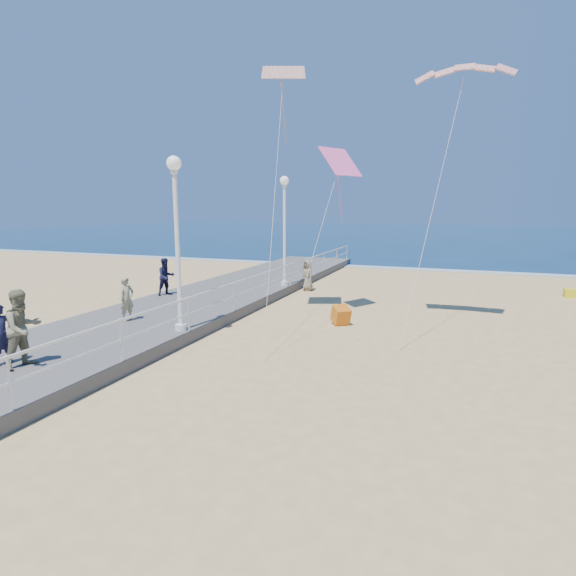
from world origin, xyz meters
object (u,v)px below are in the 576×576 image
(lamp_post_mid, at_px, (177,226))
(beach_walker_c, at_px, (308,275))
(beach_chair_left, at_px, (571,293))
(box_kite, at_px, (341,317))
(spectator_0, at_px, (2,334))
(spectator_1, at_px, (23,328))
(lamp_post_far, at_px, (284,219))
(spectator_6, at_px, (127,299))
(spectator_7, at_px, (166,277))

(lamp_post_mid, xyz_separation_m, beach_walker_c, (0.86, 10.06, -2.86))
(beach_chair_left, bearing_deg, box_kite, -135.29)
(lamp_post_mid, height_order, spectator_0, lamp_post_mid)
(spectator_1, height_order, beach_walker_c, spectator_1)
(spectator_0, xyz_separation_m, spectator_1, (0.63, 0.09, 0.19))
(lamp_post_mid, xyz_separation_m, beach_chair_left, (13.14, 12.80, -3.46))
(lamp_post_mid, bearing_deg, lamp_post_far, 90.00)
(spectator_0, xyz_separation_m, spectator_6, (-0.11, 4.58, 0.00))
(spectator_6, distance_m, spectator_7, 4.65)
(spectator_6, bearing_deg, lamp_post_far, -4.53)
(spectator_7, bearing_deg, box_kite, -67.04)
(lamp_post_mid, distance_m, lamp_post_far, 9.00)
(beach_chair_left, bearing_deg, spectator_7, -154.85)
(spectator_6, bearing_deg, box_kite, -50.77)
(box_kite, xyz_separation_m, beach_chair_left, (8.97, 8.88, -0.10))
(spectator_7, bearing_deg, beach_walker_c, -13.41)
(lamp_post_far, bearing_deg, spectator_6, -105.49)
(beach_chair_left, bearing_deg, lamp_post_far, -163.88)
(spectator_6, xyz_separation_m, spectator_7, (-1.57, 4.38, 0.06))
(spectator_1, height_order, spectator_7, spectator_1)
(lamp_post_far, distance_m, box_kite, 7.39)
(spectator_6, bearing_deg, spectator_1, -159.70)
(lamp_post_far, distance_m, spectator_0, 13.62)
(spectator_1, distance_m, beach_chair_left, 22.49)
(spectator_0, xyz_separation_m, beach_chair_left, (15.42, 16.99, -0.96))
(spectator_0, xyz_separation_m, box_kite, (6.45, 8.11, -0.86))
(lamp_post_far, height_order, spectator_7, lamp_post_far)
(box_kite, bearing_deg, beach_walker_c, 80.23)
(beach_chair_left, bearing_deg, spectator_0, -132.22)
(spectator_6, height_order, beach_walker_c, spectator_6)
(spectator_0, xyz_separation_m, spectator_7, (-1.69, 8.96, 0.06))
(spectator_6, height_order, box_kite, spectator_6)
(lamp_post_mid, bearing_deg, beach_chair_left, 44.23)
(lamp_post_far, distance_m, spectator_7, 6.29)
(spectator_6, xyz_separation_m, box_kite, (6.56, 3.53, -0.86))
(lamp_post_far, bearing_deg, beach_walker_c, 50.91)
(lamp_post_far, height_order, box_kite, lamp_post_far)
(lamp_post_far, relative_size, spectator_1, 2.81)
(spectator_1, relative_size, spectator_7, 1.16)
(spectator_6, xyz_separation_m, beach_walker_c, (3.25, 9.68, -0.36))
(box_kite, bearing_deg, spectator_1, -164.03)
(spectator_7, distance_m, beach_chair_left, 18.92)
(spectator_6, bearing_deg, beach_walker_c, -7.62)
(box_kite, bearing_deg, beach_chair_left, 6.63)
(spectator_7, relative_size, beach_walker_c, 1.03)
(spectator_6, distance_m, box_kite, 7.50)
(spectator_1, height_order, box_kite, spectator_1)
(spectator_1, relative_size, box_kite, 3.16)
(spectator_7, height_order, beach_chair_left, spectator_7)
(beach_chair_left, bearing_deg, beach_walker_c, -167.45)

